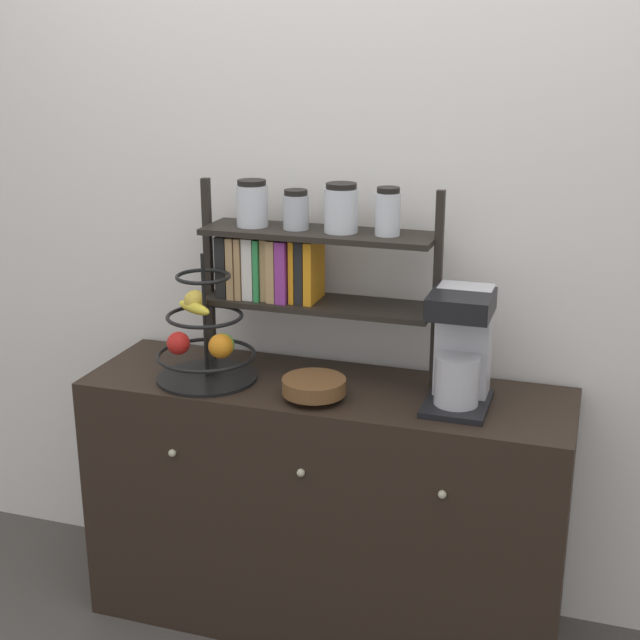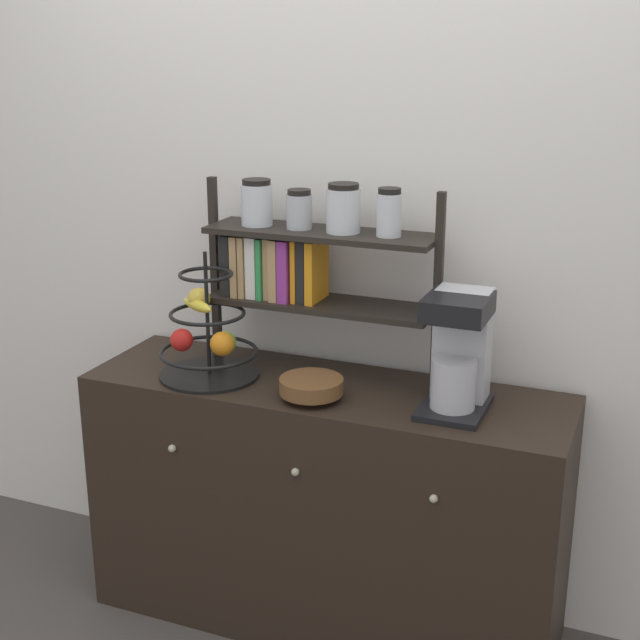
{
  "view_description": "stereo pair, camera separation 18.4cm",
  "coord_description": "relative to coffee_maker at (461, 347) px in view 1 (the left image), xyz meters",
  "views": [
    {
      "loc": [
        0.77,
        -2.18,
        1.84
      ],
      "look_at": [
        -0.02,
        0.22,
        1.03
      ],
      "focal_mm": 50.0,
      "sensor_mm": 36.0,
      "label": 1
    },
    {
      "loc": [
        0.94,
        -2.12,
        1.84
      ],
      "look_at": [
        -0.02,
        0.22,
        1.03
      ],
      "focal_mm": 50.0,
      "sensor_mm": 36.0,
      "label": 2
    }
  ],
  "objects": [
    {
      "name": "wall_back",
      "position": [
        -0.41,
        0.28,
        0.3
      ],
      "size": [
        7.0,
        0.05,
        2.6
      ],
      "primitive_type": "cube",
      "color": "silver",
      "rests_on": "ground_plane"
    },
    {
      "name": "sideboard",
      "position": [
        -0.41,
        0.01,
        -0.59
      ],
      "size": [
        1.5,
        0.47,
        0.82
      ],
      "color": "black",
      "rests_on": "ground_plane"
    },
    {
      "name": "coffee_maker",
      "position": [
        0.0,
        0.0,
        0.0
      ],
      "size": [
        0.18,
        0.24,
        0.34
      ],
      "color": "black",
      "rests_on": "sideboard"
    },
    {
      "name": "fruit_stand",
      "position": [
        -0.78,
        -0.05,
        -0.05
      ],
      "size": [
        0.31,
        0.31,
        0.4
      ],
      "color": "black",
      "rests_on": "sideboard"
    },
    {
      "name": "wooden_bowl",
      "position": [
        -0.41,
        -0.1,
        -0.14
      ],
      "size": [
        0.19,
        0.19,
        0.06
      ],
      "color": "brown",
      "rests_on": "sideboard"
    },
    {
      "name": "shelf_hutch",
      "position": [
        -0.54,
        0.11,
        0.21
      ],
      "size": [
        0.76,
        0.2,
        0.61
      ],
      "color": "black",
      "rests_on": "sideboard"
    }
  ]
}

